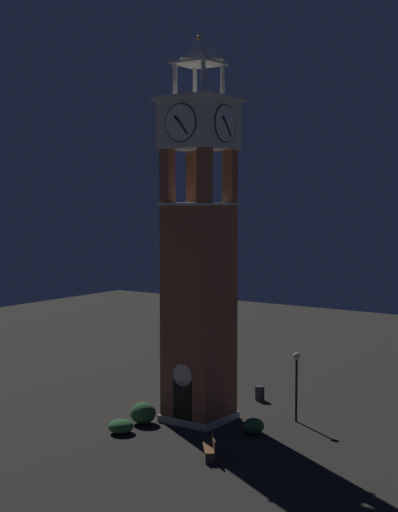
{
  "coord_description": "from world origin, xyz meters",
  "views": [
    {
      "loc": [
        21.91,
        -31.31,
        11.09
      ],
      "look_at": [
        0.0,
        0.0,
        8.28
      ],
      "focal_mm": 54.36,
      "sensor_mm": 36.0,
      "label": 1
    }
  ],
  "objects": [
    {
      "name": "park_bench",
      "position": [
        3.71,
        -4.46,
        0.48
      ],
      "size": [
        1.34,
        1.53,
        0.95
      ],
      "color": "brown",
      "rests_on": "ground"
    },
    {
      "name": "ground",
      "position": [
        0.0,
        0.0,
        0.0
      ],
      "size": [
        80.0,
        80.0,
        0.0
      ],
      "primitive_type": "plane",
      "color": "#2A2925"
    },
    {
      "name": "shrub_near_entry",
      "position": [
        3.43,
        -0.38,
        0.37
      ],
      "size": [
        1.0,
        1.0,
        0.74
      ],
      "primitive_type": "ellipsoid",
      "color": "#336638",
      "rests_on": "ground"
    },
    {
      "name": "shrub_behind_bench",
      "position": [
        -1.77,
        -3.93,
        0.33
      ],
      "size": [
        1.2,
        1.2,
        0.66
      ],
      "primitive_type": "ellipsoid",
      "color": "#336638",
      "rests_on": "ground"
    },
    {
      "name": "lamp_post",
      "position": [
        4.13,
        2.56,
        2.45
      ],
      "size": [
        0.36,
        0.36,
        3.49
      ],
      "color": "black",
      "rests_on": "ground"
    },
    {
      "name": "trash_bin",
      "position": [
        0.57,
        5.03,
        0.4
      ],
      "size": [
        0.52,
        0.52,
        0.8
      ],
      "primitive_type": "cylinder",
      "color": "#2D2D33",
      "rests_on": "ground"
    },
    {
      "name": "shrub_left_of_tower",
      "position": [
        -1.89,
        -2.11,
        0.53
      ],
      "size": [
        1.26,
        1.26,
        1.06
      ],
      "primitive_type": "ellipsoid",
      "color": "#336638",
      "rests_on": "ground"
    },
    {
      "name": "clock_tower",
      "position": [
        -0.0,
        -0.0,
        8.0
      ],
      "size": [
        3.38,
        3.38,
        19.02
      ],
      "color": "#93543D",
      "rests_on": "ground"
    }
  ]
}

